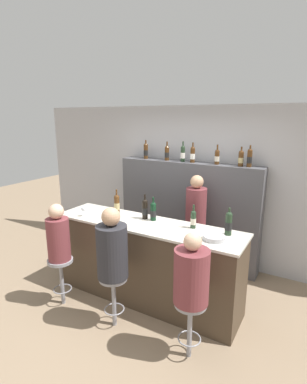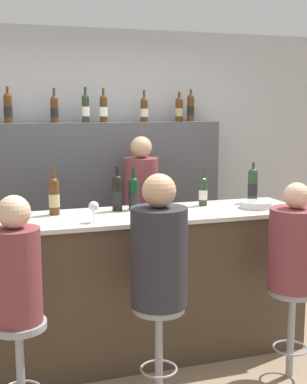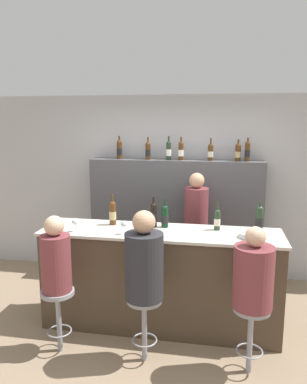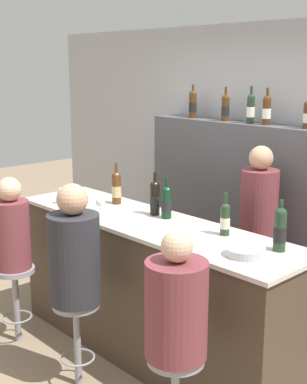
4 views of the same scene
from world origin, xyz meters
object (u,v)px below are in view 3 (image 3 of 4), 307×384
Objects in this scene: wine_bottle_backbar_6 at (247,151)px; guest_seated_middle at (144,262)px; metal_bowl at (252,235)px; bar_stool_left at (58,305)px; wine_bottle_backbar_1 at (148,150)px; wine_bottle_backbar_2 at (169,150)px; wine_bottle_backbar_5 at (238,152)px; guest_seated_left at (56,258)px; bar_stool_right at (251,322)px; wine_bottle_counter_2 at (165,216)px; wine_bottle_counter_4 at (259,219)px; wine_bottle_backbar_4 at (211,152)px; guest_seated_right at (253,274)px; wine_bottle_backbar_3 at (181,151)px; bar_stool_middle at (144,313)px; wine_bottle_backbar_0 at (119,149)px; wine_bottle_counter_3 at (217,219)px; bartender at (195,238)px; wine_glass_0 at (75,223)px; wine_glass_1 at (124,224)px; wine_bottle_counter_1 at (153,214)px.

guest_seated_middle is at bearing -116.86° from wine_bottle_backbar_6.
bar_stool_left is (-1.83, -0.58, -0.63)m from metal_bowl.
wine_bottle_backbar_1 is 1.34m from wine_bottle_backbar_6.
wine_bottle_backbar_2 is 1.13× the size of wine_bottle_backbar_5.
guest_seated_left reaches higher than bar_stool_right.
wine_bottle_counter_2 is 1.01× the size of wine_bottle_backbar_6.
bar_stool_left is 0.47m from guest_seated_left.
wine_bottle_counter_4 is at bearing -45.96° from wine_bottle_backbar_2.
wine_bottle_backbar_4 is at bearing 115.59° from wine_bottle_counter_4.
guest_seated_right is (1.81, 0.00, -0.02)m from guest_seated_left.
wine_bottle_counter_4 is 1.63m from wine_bottle_backbar_3.
metal_bowl is at bearing 30.41° from bar_stool_middle.
wine_bottle_backbar_2 is at bearing 0.00° from wine_bottle_backbar_0.
bar_stool_left and bar_stool_middle have the same top height.
guest_seated_right is at bearing -90.99° from wine_bottle_backbar_6.
wine_bottle_backbar_6 reaches higher than metal_bowl.
wine_bottle_backbar_4 is 2.20m from guest_seated_right.
wine_bottle_counter_4 is at bearing 22.53° from bar_stool_left.
wine_bottle_counter_3 reaches higher than bar_stool_right.
bartender is at bearing 77.04° from bar_stool_middle.
wine_bottle_backbar_5 is 2.37m from wine_glass_0.
bar_stool_middle is at bearing -143.30° from wine_bottle_counter_4.
wine_bottle_counter_3 is at bearing -59.29° from wine_bottle_backbar_2.
wine_bottle_backbar_2 is at bearing 91.67° from guest_seated_middle.
bar_stool_right is at bearing -41.81° from wine_bottle_counter_2.
metal_bowl is 0.30× the size of guest_seated_middle.
guest_seated_right is at bearing 0.00° from guest_seated_left.
wine_bottle_backbar_1 is 1.27× the size of metal_bowl.
wine_bottle_backbar_4 is 2.55m from guest_seated_left.
bar_stool_left is 1.00× the size of bar_stool_middle.
wine_bottle_counter_2 reaches higher than wine_bottle_counter_3.
wine_bottle_counter_2 is at bearing -54.74° from wine_bottle_backbar_0.
wine_bottle_backbar_5 is 2.16m from guest_seated_right.
wine_bottle_backbar_2 is 1.88m from metal_bowl.
wine_bottle_backbar_2 is at bearing 180.00° from wine_bottle_backbar_6.
bar_stool_left is 0.40× the size of bartender.
guest_seated_middle is (0.06, -1.96, -0.85)m from wine_bottle_backbar_2.
wine_bottle_counter_3 is 0.94m from bartender.
wine_bottle_backbar_5 reaches higher than metal_bowl.
wine_bottle_counter_3 is 0.91× the size of wine_bottle_backbar_2.
bar_stool_right is (0.45, -1.96, -1.34)m from wine_bottle_backbar_4.
wine_bottle_backbar_0 is 1.03× the size of wine_bottle_backbar_1.
wine_bottle_backbar_1 is 2.41m from bar_stool_middle.
wine_glass_0 reaches higher than metal_bowl.
guest_seated_right is at bearing -48.85° from wine_bottle_backbar_0.
wine_glass_1 is (-1.30, -1.50, -0.65)m from wine_bottle_backbar_6.
guest_seated_right reaches higher than bar_stool_right.
wine_bottle_backbar_6 is at bearing -0.00° from wine_bottle_backbar_3.
wine_bottle_counter_1 is 0.69m from wine_bottle_counter_3.
metal_bowl is at bearing 88.11° from guest_seated_right.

